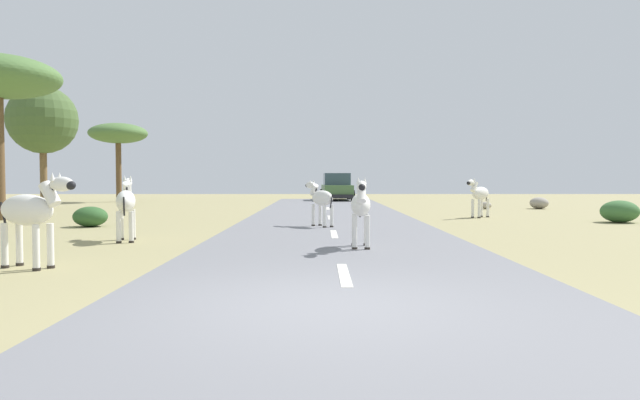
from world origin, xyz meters
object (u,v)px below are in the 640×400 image
object	(u,v)px
tree_2	(45,120)
zebra_2	(128,202)
bush_3	(93,217)
bush_2	(622,212)
zebra_1	(481,194)
zebra_3	(33,211)
zebra_0	(363,206)
car_0	(339,188)
tree_0	(0,79)
tree_3	(120,134)
rock_1	(541,203)
zebra_4	(323,199)
rock_0	(488,205)

from	to	relation	value
tree_2	zebra_2	bearing A→B (deg)	-57.32
bush_3	bush_2	bearing A→B (deg)	5.41
zebra_1	zebra_3	bearing A→B (deg)	90.96
zebra_0	bush_2	bearing A→B (deg)	-139.34
car_0	bush_3	world-z (taller)	car_0
zebra_1	car_0	xyz separation A→B (m)	(-4.89, 15.25, -0.05)
tree_0	tree_3	bearing A→B (deg)	94.44
bush_2	rock_1	size ratio (longest dim) A/B	1.37
zebra_3	tree_3	xyz separation A→B (m)	(-7.70, 25.52, 3.23)
tree_3	rock_1	distance (m)	24.61
zebra_2	tree_3	xyz separation A→B (m)	(-7.87, 21.47, 3.25)
zebra_1	tree_2	bearing A→B (deg)	27.56
zebra_1	zebra_2	xyz separation A→B (m)	(-10.57, -7.74, 0.04)
zebra_4	car_0	size ratio (longest dim) A/B	0.32
zebra_0	zebra_4	bearing A→B (deg)	-78.28
car_0	tree_3	size ratio (longest dim) A/B	0.91
zebra_4	bush_3	size ratio (longest dim) A/B	1.35
zebra_4	zebra_1	bearing A→B (deg)	3.62
tree_2	zebra_4	bearing A→B (deg)	-36.66
bush_2	tree_0	bearing A→B (deg)	177.16
zebra_3	tree_2	xyz separation A→B (m)	(-8.22, 17.13, 3.24)
zebra_1	tree_3	distance (m)	23.23
zebra_1	zebra_3	distance (m)	15.94
car_0	tree_3	world-z (taller)	tree_3
bush_3	rock_1	xyz separation A→B (m)	(17.59, 9.87, -0.03)
car_0	zebra_2	bearing A→B (deg)	73.58
zebra_4	bush_3	xyz separation A→B (m)	(-7.05, 0.45, -0.57)
zebra_2	car_0	world-z (taller)	car_0
zebra_0	bush_3	world-z (taller)	zebra_0
zebra_0	zebra_2	world-z (taller)	zebra_2
tree_3	bush_3	bearing A→B (deg)	-72.85
bush_2	rock_0	size ratio (longest dim) A/B	2.36
zebra_3	zebra_0	bearing A→B (deg)	135.12
rock_1	zebra_1	bearing A→B (deg)	-127.49
car_0	rock_0	bearing A→B (deg)	123.17
zebra_0	zebra_2	distance (m)	5.70
tree_0	tree_2	world-z (taller)	tree_2
zebra_3	tree_2	distance (m)	19.28
zebra_4	rock_0	size ratio (longest dim) A/B	2.66
bush_2	bush_3	world-z (taller)	bush_2
bush_3	zebra_3	bearing A→B (deg)	-73.98
zebra_2	bush_3	distance (m)	4.60
bush_2	car_0	bearing A→B (deg)	117.06
zebra_0	tree_2	bearing A→B (deg)	-44.28
zebra_0	zebra_4	xyz separation A→B (m)	(-0.82, 5.12, -0.04)
bush_3	rock_1	bearing A→B (deg)	29.29
zebra_0	bush_2	distance (m)	11.68
zebra_3	bush_3	xyz separation A→B (m)	(-2.27, 7.89, -0.64)
rock_0	tree_2	bearing A→B (deg)	-178.96
tree_2	zebra_0	bearing A→B (deg)	-46.95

